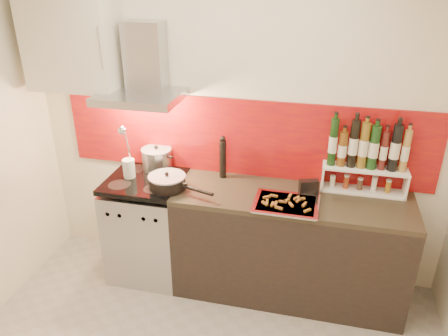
% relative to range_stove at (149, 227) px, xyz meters
% --- Properties ---
extents(back_wall, '(3.40, 0.02, 2.60)m').
position_rel_range_stove_xyz_m(back_wall, '(0.70, 0.30, 0.86)').
color(back_wall, silver).
rests_on(back_wall, ground).
extents(backsplash, '(3.00, 0.02, 0.64)m').
position_rel_range_stove_xyz_m(backsplash, '(0.75, 0.29, 0.78)').
color(backsplash, maroon).
rests_on(backsplash, back_wall).
extents(range_stove, '(0.60, 0.60, 0.91)m').
position_rel_range_stove_xyz_m(range_stove, '(0.00, 0.00, 0.00)').
color(range_stove, '#B7B7BA').
rests_on(range_stove, ground).
extents(counter, '(1.80, 0.60, 0.90)m').
position_rel_range_stove_xyz_m(counter, '(1.20, 0.00, 0.01)').
color(counter, black).
rests_on(counter, ground).
extents(range_hood, '(0.62, 0.50, 0.61)m').
position_rel_range_stove_xyz_m(range_hood, '(0.00, 0.14, 1.30)').
color(range_hood, '#B7B7BA').
rests_on(range_hood, back_wall).
extents(upper_cabinet, '(0.70, 0.35, 0.72)m').
position_rel_range_stove_xyz_m(upper_cabinet, '(-0.55, 0.13, 1.51)').
color(upper_cabinet, silver).
rests_on(upper_cabinet, back_wall).
extents(stock_pot, '(0.25, 0.25, 0.22)m').
position_rel_range_stove_xyz_m(stock_pot, '(0.04, 0.20, 0.56)').
color(stock_pot, '#B7B7BA').
rests_on(stock_pot, range_stove).
extents(saute_pan, '(0.55, 0.29, 0.13)m').
position_rel_range_stove_xyz_m(saute_pan, '(0.24, -0.10, 0.52)').
color(saute_pan, black).
rests_on(saute_pan, range_stove).
extents(utensil_jar, '(0.10, 0.15, 0.47)m').
position_rel_range_stove_xyz_m(utensil_jar, '(-0.13, -0.01, 0.60)').
color(utensil_jar, silver).
rests_on(utensil_jar, range_stove).
extents(pepper_mill, '(0.06, 0.06, 0.36)m').
position_rel_range_stove_xyz_m(pepper_mill, '(0.61, 0.20, 0.63)').
color(pepper_mill, black).
rests_on(pepper_mill, counter).
extents(step_shelf, '(0.63, 0.17, 0.57)m').
position_rel_range_stove_xyz_m(step_shelf, '(1.71, 0.21, 0.75)').
color(step_shelf, white).
rests_on(step_shelf, counter).
extents(caddy_box, '(0.16, 0.10, 0.12)m').
position_rel_range_stove_xyz_m(caddy_box, '(1.31, 0.06, 0.52)').
color(caddy_box, black).
rests_on(caddy_box, counter).
extents(baking_tray, '(0.47, 0.37, 0.03)m').
position_rel_range_stove_xyz_m(baking_tray, '(1.16, -0.15, 0.47)').
color(baking_tray, silver).
rests_on(baking_tray, counter).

